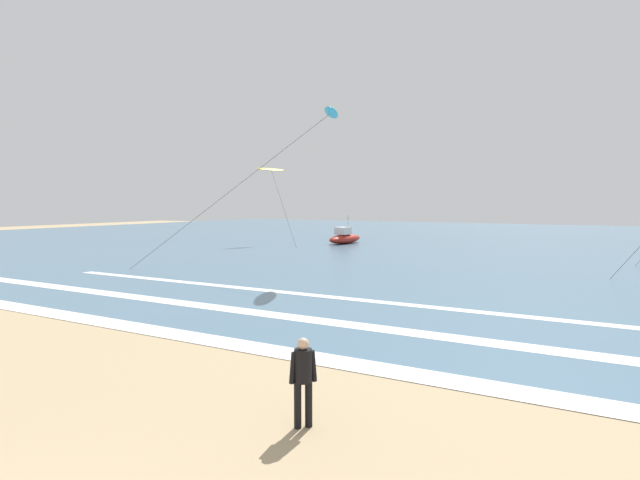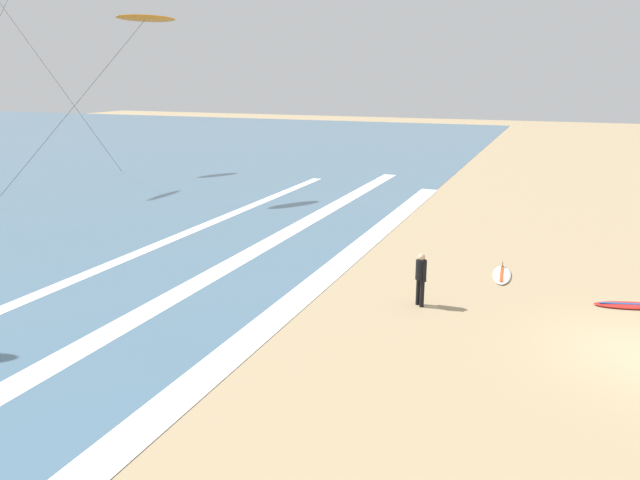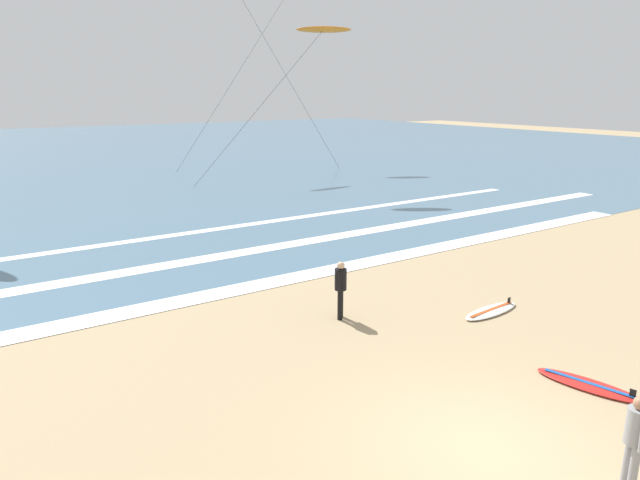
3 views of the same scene
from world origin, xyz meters
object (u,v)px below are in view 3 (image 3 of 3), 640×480
at_px(surfer_mid_group, 636,435).
at_px(kite_orange_mid_center, 323,31).
at_px(surfer_right_near, 341,285).
at_px(surfboard_near_water, 491,311).
at_px(surfboard_foreground_flat, 588,385).

xyz_separation_m(surfer_mid_group, kite_orange_mid_center, (11.16, 25.04, 8.37)).
distance_m(surfer_right_near, kite_orange_mid_center, 21.96).
bearing_deg(surfer_mid_group, surfboard_near_water, 56.22).
distance_m(surfer_right_near, surfboard_near_water, 4.32).
xyz_separation_m(surfer_mid_group, surfboard_near_water, (3.97, 5.93, -0.91)).
relative_size(surfer_right_near, surfboard_near_water, 0.75).
bearing_deg(surfboard_near_water, surfboard_foreground_flat, -112.10).
xyz_separation_m(surfboard_near_water, kite_orange_mid_center, (7.19, 19.11, 9.28)).
bearing_deg(surfboard_foreground_flat, surfer_mid_group, -138.87).
bearing_deg(surfboard_near_water, surfer_right_near, 151.91).
bearing_deg(kite_orange_mid_center, surfer_right_near, -122.54).
bearing_deg(surfboard_near_water, kite_orange_mid_center, 69.37).
bearing_deg(surfer_right_near, surfboard_near_water, -28.09).
distance_m(surfboard_near_water, kite_orange_mid_center, 22.43).
bearing_deg(kite_orange_mid_center, surfboard_near_water, -110.63).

